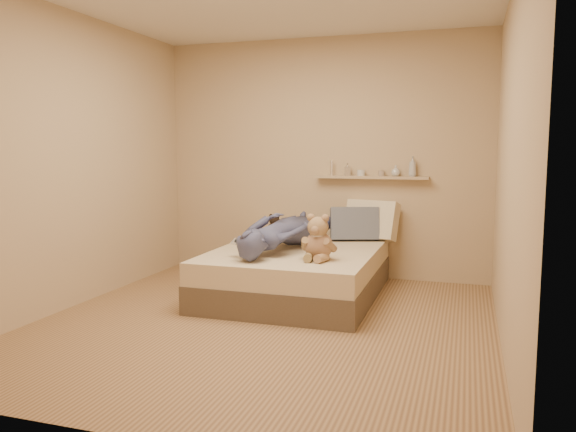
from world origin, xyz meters
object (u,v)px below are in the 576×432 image
(person, at_px, (283,231))
(wall_shelf, at_px, (371,177))
(game_console, at_px, (239,242))
(pillow_grey, at_px, (354,224))
(dark_plush, at_px, (275,227))
(bed, at_px, (297,272))
(teddy_bear, at_px, (318,241))
(pillow_cream, at_px, (371,220))

(person, bearing_deg, wall_shelf, -116.27)
(game_console, bearing_deg, pillow_grey, 58.24)
(person, bearing_deg, dark_plush, -56.36)
(bed, height_order, pillow_grey, pillow_grey)
(dark_plush, distance_m, wall_shelf, 1.16)
(dark_plush, relative_size, pillow_grey, 0.52)
(teddy_bear, xyz_separation_m, dark_plush, (-0.76, 1.04, -0.05))
(bed, relative_size, dark_plush, 7.33)
(bed, bearing_deg, wall_shelf, 58.82)
(teddy_bear, height_order, pillow_cream, pillow_cream)
(game_console, distance_m, teddy_bear, 0.69)
(teddy_bear, bearing_deg, person, 138.99)
(teddy_bear, xyz_separation_m, person, (-0.45, 0.39, 0.01))
(bed, relative_size, pillow_grey, 3.80)
(pillow_cream, height_order, person, pillow_cream)
(wall_shelf, bearing_deg, bed, -121.18)
(dark_plush, bearing_deg, person, -64.72)
(game_console, height_order, dark_plush, dark_plush)
(bed, xyz_separation_m, dark_plush, (-0.43, 0.59, 0.34))
(pillow_cream, bearing_deg, wall_shelf, 106.72)
(dark_plush, relative_size, wall_shelf, 0.22)
(game_console, bearing_deg, dark_plush, 93.56)
(teddy_bear, distance_m, pillow_grey, 1.15)
(dark_plush, xyz_separation_m, pillow_grey, (0.85, 0.10, 0.06))
(game_console, distance_m, pillow_cream, 1.68)
(bed, bearing_deg, game_console, -122.33)
(teddy_bear, bearing_deg, game_console, -170.71)
(dark_plush, bearing_deg, pillow_cream, 13.61)
(game_console, relative_size, pillow_grey, 0.35)
(game_console, xyz_separation_m, pillow_grey, (0.78, 1.25, 0.03))
(pillow_cream, distance_m, pillow_grey, 0.21)
(bed, distance_m, dark_plush, 0.80)
(bed, height_order, person, person)
(game_console, xyz_separation_m, wall_shelf, (0.91, 1.47, 0.51))
(pillow_grey, height_order, wall_shelf, wall_shelf)
(teddy_bear, distance_m, dark_plush, 1.29)
(person, bearing_deg, game_console, 73.20)
(wall_shelf, bearing_deg, teddy_bear, -99.34)
(game_console, bearing_deg, person, 64.83)
(teddy_bear, relative_size, person, 0.27)
(pillow_grey, distance_m, wall_shelf, 0.54)
(game_console, height_order, pillow_grey, pillow_grey)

